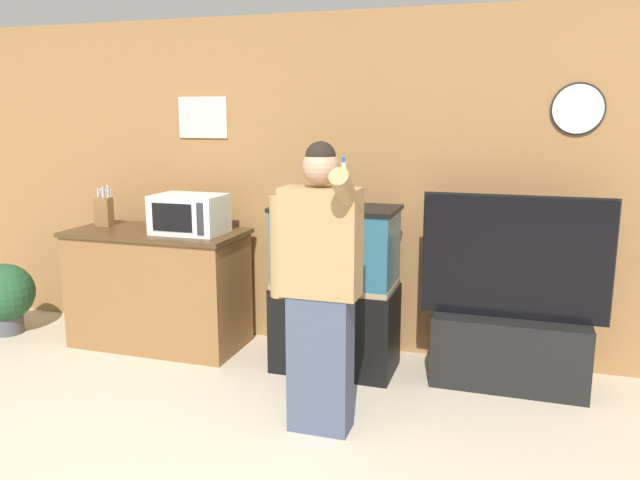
# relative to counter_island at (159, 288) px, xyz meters

# --- Properties ---
(wall_back_paneled) EXTENTS (10.00, 0.08, 2.60)m
(wall_back_paneled) POSITION_rel_counter_island_xyz_m (1.42, 0.45, 0.83)
(wall_back_paneled) COLOR olive
(wall_back_paneled) RESTS_ON ground_plane
(counter_island) EXTENTS (1.40, 0.67, 0.94)m
(counter_island) POSITION_rel_counter_island_xyz_m (0.00, 0.00, 0.00)
(counter_island) COLOR brown
(counter_island) RESTS_ON ground_plane
(microwave) EXTENTS (0.53, 0.38, 0.30)m
(microwave) POSITION_rel_counter_island_xyz_m (0.31, -0.01, 0.62)
(microwave) COLOR white
(microwave) RESTS_ON counter_island
(knife_block) EXTENTS (0.13, 0.09, 0.34)m
(knife_block) POSITION_rel_counter_island_xyz_m (-0.51, 0.05, 0.60)
(knife_block) COLOR brown
(knife_block) RESTS_ON counter_island
(aquarium_on_stand) EXTENTS (0.88, 0.49, 1.21)m
(aquarium_on_stand) POSITION_rel_counter_island_xyz_m (1.50, -0.05, 0.13)
(aquarium_on_stand) COLOR black
(aquarium_on_stand) RESTS_ON ground_plane
(tv_on_stand) EXTENTS (1.24, 0.40, 1.33)m
(tv_on_stand) POSITION_rel_counter_island_xyz_m (2.72, 0.02, -0.08)
(tv_on_stand) COLOR black
(tv_on_stand) RESTS_ON ground_plane
(person_standing) EXTENTS (0.54, 0.40, 1.70)m
(person_standing) POSITION_rel_counter_island_xyz_m (1.66, -0.95, 0.41)
(person_standing) COLOR #424C66
(person_standing) RESTS_ON ground_plane
(potted_plant) EXTENTS (0.49, 0.49, 0.61)m
(potted_plant) POSITION_rel_counter_island_xyz_m (-1.40, -0.18, -0.13)
(potted_plant) COLOR #4C4C51
(potted_plant) RESTS_ON ground_plane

